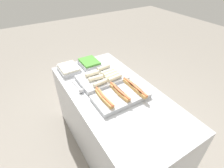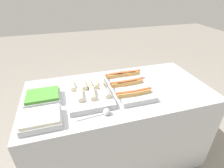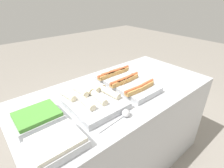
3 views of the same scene
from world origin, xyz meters
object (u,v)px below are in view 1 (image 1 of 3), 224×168
tray_wraps (103,77)px  tray_side_back (89,63)px  tray_side_front (69,69)px  tray_hotdogs (122,95)px  serving_spoon_near (80,90)px

tray_wraps → tray_side_back: 0.38m
tray_wraps → tray_side_front: bearing=-145.5°
tray_hotdogs → tray_side_back: 0.77m
tray_wraps → serving_spoon_near: tray_wraps is taller
tray_side_back → serving_spoon_near: tray_side_back is taller
tray_wraps → tray_side_back: (-0.38, 0.02, -0.00)m
tray_side_front → serving_spoon_near: (0.46, -0.04, -0.01)m
tray_side_front → tray_side_back: same height
tray_wraps → serving_spoon_near: (0.07, -0.31, -0.01)m
tray_side_front → tray_side_back: bearing=90.0°
tray_hotdogs → tray_side_front: tray_hotdogs is taller
tray_wraps → serving_spoon_near: 0.31m
tray_hotdogs → serving_spoon_near: bearing=-134.6°
tray_hotdogs → tray_side_front: bearing=-160.4°
tray_side_back → serving_spoon_near: size_ratio=1.08×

